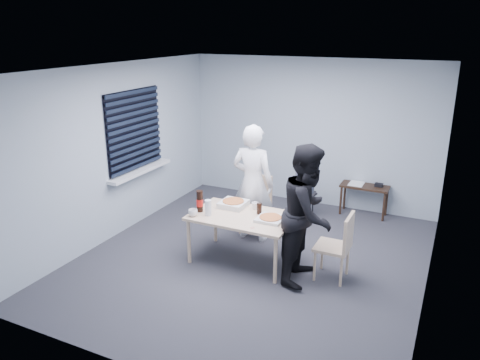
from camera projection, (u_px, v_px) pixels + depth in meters
The scene contains 19 objects.
room at pixel (136, 137), 7.33m from camera, with size 5.00×5.00×5.00m.
dining_table at pixel (243, 219), 6.32m from camera, with size 1.38×0.87×0.67m.
chair_far at pixel (257, 199), 7.33m from camera, with size 0.42×0.42×0.89m.
chair_right at pixel (339, 242), 5.87m from camera, with size 0.42×0.42×0.89m.
person_white at pixel (253, 183), 6.91m from camera, with size 0.65×0.42×1.77m, color white.
person_black at pixel (308, 214), 5.79m from camera, with size 0.86×0.47×1.77m, color black.
side_table at pixel (365, 190), 7.93m from camera, with size 0.80×0.35×0.53m.
stool at pixel (304, 199), 7.86m from camera, with size 0.32×0.32×0.45m.
backpack at pixel (305, 182), 7.75m from camera, with size 0.29×0.21×0.40m.
pizza_box_a at pixel (233, 204), 6.59m from camera, with size 0.36×0.36×0.09m.
pizza_box_b at pixel (270, 218), 6.13m from camera, with size 0.34×0.34×0.05m.
mug_a at pixel (193, 213), 6.25m from camera, with size 0.12×0.12×0.10m, color white.
mug_b at pixel (255, 206), 6.51m from camera, with size 0.10×0.10×0.09m, color white.
cola_glass at pixel (259, 209), 6.32m from camera, with size 0.07×0.07×0.16m, color black.
soda_bottle at pixel (200, 202), 6.38m from camera, with size 0.09×0.09×0.30m.
plastic_cups at pixel (208, 208), 6.27m from camera, with size 0.09×0.09×0.21m, color silver.
rubber_band at pixel (252, 228), 5.90m from camera, with size 0.05×0.05×0.00m, color red.
papers at pixel (356, 184), 7.99m from camera, with size 0.24×0.33×0.01m, color white.
black_box at pixel (379, 185), 7.84m from camera, with size 0.13×0.09×0.06m, color black.
Camera 1 is at (2.36, -5.38, 3.10)m, focal length 35.00 mm.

